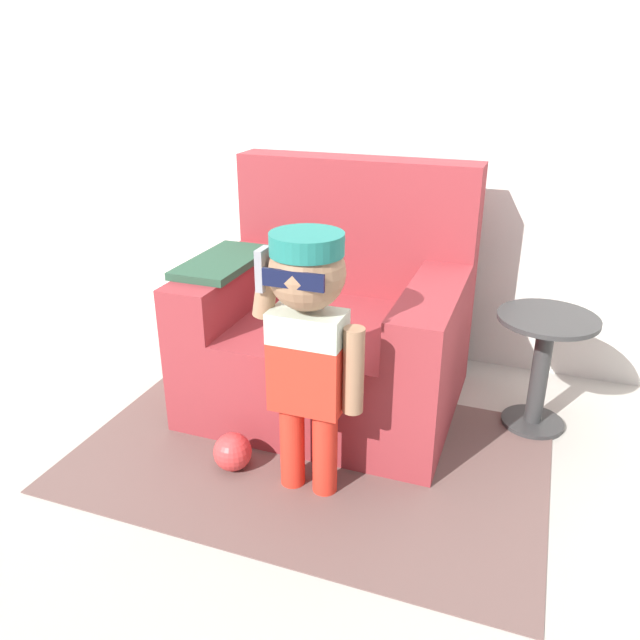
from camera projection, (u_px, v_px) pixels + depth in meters
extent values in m
plane|color=#ADA89E|center=(329.00, 421.00, 2.54)|extent=(10.00, 10.00, 0.00)
cube|color=silver|center=(390.00, 73.00, 2.70)|extent=(10.00, 0.05, 2.60)
cube|color=maroon|center=(329.00, 360.00, 2.61)|extent=(1.05, 0.87, 0.40)
cube|color=maroon|center=(356.00, 226.00, 2.71)|extent=(1.05, 0.17, 0.58)
cube|color=maroon|center=(225.00, 288.00, 2.55)|extent=(0.20, 0.69, 0.20)
cube|color=maroon|center=(431.00, 316.00, 2.28)|extent=(0.20, 0.69, 0.20)
cube|color=#284C38|center=(223.00, 262.00, 2.51)|extent=(0.24, 0.48, 0.03)
cylinder|color=red|center=(292.00, 444.00, 2.12)|extent=(0.08, 0.08, 0.32)
cylinder|color=red|center=(325.00, 451.00, 2.08)|extent=(0.08, 0.08, 0.32)
cube|color=red|center=(308.00, 375.00, 1.99)|extent=(0.24, 0.13, 0.24)
cube|color=#B7C6B2|center=(307.00, 327.00, 1.92)|extent=(0.24, 0.13, 0.10)
sphere|color=#997051|center=(307.00, 272.00, 1.85)|extent=(0.24, 0.24, 0.24)
cylinder|color=#1E7066|center=(307.00, 244.00, 1.82)|extent=(0.22, 0.22, 0.06)
cube|color=#1E7066|center=(319.00, 242.00, 1.92)|extent=(0.13, 0.11, 0.01)
cube|color=#0F1433|center=(293.00, 280.00, 1.75)|extent=(0.19, 0.01, 0.05)
cylinder|color=#997051|center=(353.00, 371.00, 1.92)|extent=(0.07, 0.07, 0.29)
cylinder|color=#997051|center=(266.00, 292.00, 1.93)|extent=(0.09, 0.07, 0.17)
cube|color=gray|center=(263.00, 269.00, 1.88)|extent=(0.02, 0.07, 0.13)
cylinder|color=#333333|center=(532.00, 422.00, 2.52)|extent=(0.24, 0.24, 0.02)
cylinder|color=#333333|center=(540.00, 374.00, 2.43)|extent=(0.07, 0.07, 0.46)
cylinder|color=#333333|center=(548.00, 318.00, 2.34)|extent=(0.38, 0.38, 0.02)
cube|color=brown|center=(310.00, 454.00, 2.33)|extent=(1.70, 1.10, 0.01)
sphere|color=#D13838|center=(233.00, 452.00, 2.23)|extent=(0.14, 0.14, 0.14)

